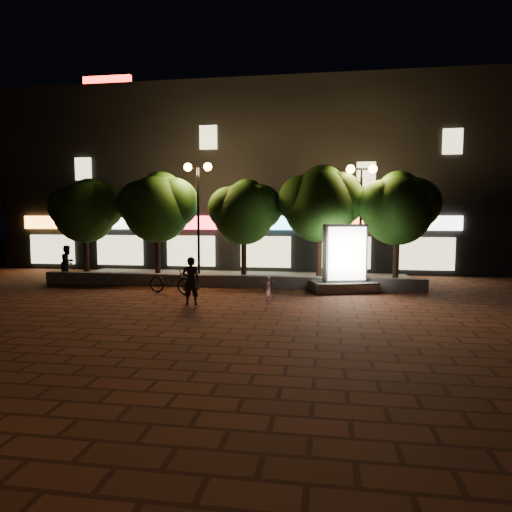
% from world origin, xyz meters
% --- Properties ---
extents(ground, '(80.00, 80.00, 0.00)m').
position_xyz_m(ground, '(0.00, 0.00, 0.00)').
color(ground, '#5E2E1D').
rests_on(ground, ground).
extents(retaining_wall, '(16.00, 0.45, 0.50)m').
position_xyz_m(retaining_wall, '(0.00, 4.00, 0.25)').
color(retaining_wall, slate).
rests_on(retaining_wall, ground).
extents(sidewalk, '(16.00, 5.00, 0.08)m').
position_xyz_m(sidewalk, '(0.00, 6.50, 0.04)').
color(sidewalk, slate).
rests_on(sidewalk, ground).
extents(building_block, '(28.00, 8.12, 11.30)m').
position_xyz_m(building_block, '(-0.01, 12.99, 5.00)').
color(building_block, black).
rests_on(building_block, ground).
extents(tree_far_left, '(3.36, 2.80, 4.63)m').
position_xyz_m(tree_far_left, '(-6.95, 5.46, 3.29)').
color(tree_far_left, black).
rests_on(tree_far_left, sidewalk).
extents(tree_left, '(3.60, 3.00, 4.89)m').
position_xyz_m(tree_left, '(-3.45, 5.46, 3.44)').
color(tree_left, black).
rests_on(tree_left, sidewalk).
extents(tree_mid, '(3.24, 2.70, 4.50)m').
position_xyz_m(tree_mid, '(0.55, 5.46, 3.22)').
color(tree_mid, black).
rests_on(tree_mid, sidewalk).
extents(tree_right, '(3.72, 3.10, 5.07)m').
position_xyz_m(tree_right, '(3.86, 5.46, 3.57)').
color(tree_right, black).
rests_on(tree_right, sidewalk).
extents(tree_far_right, '(3.48, 2.90, 4.76)m').
position_xyz_m(tree_far_right, '(7.05, 5.46, 3.37)').
color(tree_far_right, black).
rests_on(tree_far_right, sidewalk).
extents(street_lamp_left, '(1.26, 0.36, 5.18)m').
position_xyz_m(street_lamp_left, '(-1.50, 5.20, 4.03)').
color(street_lamp_left, black).
rests_on(street_lamp_left, sidewalk).
extents(street_lamp_right, '(1.26, 0.36, 4.98)m').
position_xyz_m(street_lamp_right, '(5.50, 5.20, 3.89)').
color(street_lamp_right, black).
rests_on(street_lamp_right, sidewalk).
extents(ad_kiosk, '(2.67, 1.84, 2.63)m').
position_xyz_m(ad_kiosk, '(4.80, 3.50, 1.06)').
color(ad_kiosk, slate).
rests_on(ad_kiosk, ground).
extents(scooter_pink, '(0.51, 1.58, 0.94)m').
position_xyz_m(scooter_pink, '(2.24, 0.24, 0.47)').
color(scooter_pink, pink).
rests_on(scooter_pink, ground).
extents(rider, '(0.61, 0.43, 1.60)m').
position_xyz_m(rider, '(-0.33, 0.14, 0.80)').
color(rider, black).
rests_on(rider, ground).
extents(scooter_parked, '(2.02, 1.14, 1.00)m').
position_xyz_m(scooter_parked, '(-1.72, 2.12, 0.50)').
color(scooter_parked, black).
rests_on(scooter_parked, ground).
extents(pedestrian, '(0.62, 0.78, 1.54)m').
position_xyz_m(pedestrian, '(-7.50, 4.68, 0.85)').
color(pedestrian, black).
rests_on(pedestrian, sidewalk).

